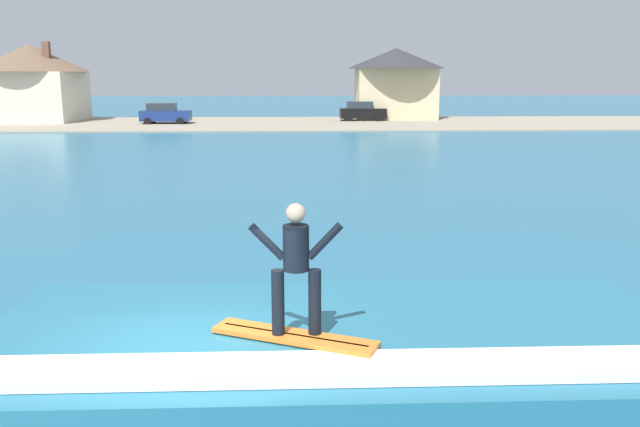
% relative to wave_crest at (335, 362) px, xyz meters
% --- Properties ---
extents(wave_crest, '(9.32, 4.16, 1.09)m').
position_rel_wave_crest_xyz_m(wave_crest, '(0.00, 0.00, 0.00)').
color(wave_crest, '#256A84').
rests_on(wave_crest, ground_plane).
extents(surfboard, '(2.11, 1.26, 0.06)m').
position_rel_wave_crest_xyz_m(surfboard, '(-0.55, -0.57, 0.61)').
color(surfboard, orange).
rests_on(surfboard, wave_crest).
extents(surfer, '(1.15, 0.32, 1.65)m').
position_rel_wave_crest_xyz_m(surfer, '(-0.52, -0.55, 1.56)').
color(surfer, black).
rests_on(surfer, surfboard).
extents(shoreline_bank, '(120.00, 16.61, 0.10)m').
position_rel_wave_crest_xyz_m(shoreline_bank, '(-1.76, 50.49, -0.46)').
color(shoreline_bank, gray).
rests_on(shoreline_bank, ground_plane).
extents(car_near_shore, '(4.25, 2.31, 1.86)m').
position_rel_wave_crest_xyz_m(car_near_shore, '(-11.74, 50.29, 0.43)').
color(car_near_shore, navy).
rests_on(car_near_shore, ground_plane).
extents(car_far_shore, '(4.25, 2.10, 1.86)m').
position_rel_wave_crest_xyz_m(car_far_shore, '(5.80, 53.29, 0.43)').
color(car_far_shore, black).
rests_on(car_far_shore, ground_plane).
extents(house_with_chimney, '(10.46, 10.46, 7.13)m').
position_rel_wave_crest_xyz_m(house_with_chimney, '(-24.38, 54.10, 3.35)').
color(house_with_chimney, beige).
rests_on(house_with_chimney, ground_plane).
extents(house_gabled_white, '(9.18, 9.18, 6.70)m').
position_rel_wave_crest_xyz_m(house_gabled_white, '(9.20, 55.52, 3.46)').
color(house_gabled_white, beige).
rests_on(house_gabled_white, ground_plane).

